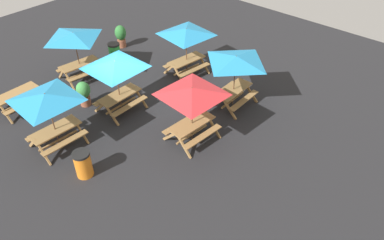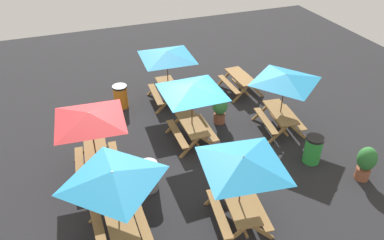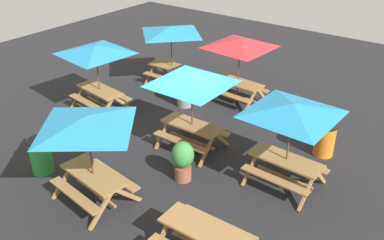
{
  "view_description": "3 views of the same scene",
  "coord_description": "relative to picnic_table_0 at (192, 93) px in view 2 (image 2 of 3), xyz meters",
  "views": [
    {
      "loc": [
        7.77,
        10.38,
        9.3
      ],
      "look_at": [
        -0.24,
        3.33,
        0.9
      ],
      "focal_mm": 35.0,
      "sensor_mm": 36.0,
      "label": 1
    },
    {
      "loc": [
        -9.91,
        3.67,
        8.14
      ],
      "look_at": [
        0.31,
        -0.1,
        0.9
      ],
      "focal_mm": 35.0,
      "sensor_mm": 36.0,
      "label": 2
    },
    {
      "loc": [
        6.69,
        -8.65,
        6.63
      ],
      "look_at": [
        0.31,
        -0.1,
        0.9
      ],
      "focal_mm": 40.0,
      "sensor_mm": 36.0,
      "label": 3
    }
  ],
  "objects": [
    {
      "name": "trash_bin_gray",
      "position": [
        -1.85,
        2.07,
        -1.49
      ],
      "size": [
        0.59,
        0.59,
        0.98
      ],
      "color": "gray",
      "rests_on": "ground"
    },
    {
      "name": "trash_bin_green",
      "position": [
        -2.46,
        -3.35,
        -1.49
      ],
      "size": [
        0.59,
        0.59,
        0.98
      ],
      "color": "green",
      "rests_on": "ground"
    },
    {
      "name": "picnic_table_2",
      "position": [
        -0.55,
        3.42,
        0.0
      ],
      "size": [
        2.82,
        2.82,
        2.34
      ],
      "rotation": [
        0.0,
        0.0,
        -0.07
      ],
      "color": "olive",
      "rests_on": "ground"
    },
    {
      "name": "ground_plane",
      "position": [
        -0.31,
        0.1,
        -1.99
      ],
      "size": [
        26.3,
        26.3,
        0.0
      ],
      "primitive_type": "plane",
      "color": "#232326",
      "rests_on": "ground"
    },
    {
      "name": "potted_plant_0",
      "position": [
        -3.73,
        -4.36,
        -1.32
      ],
      "size": [
        0.59,
        0.59,
        1.19
      ],
      "color": "#935138",
      "rests_on": "ground"
    },
    {
      "name": "trash_bin_orange",
      "position": [
        3.21,
        1.92,
        -1.49
      ],
      "size": [
        0.59,
        0.59,
        0.98
      ],
      "color": "orange",
      "rests_on": "ground"
    },
    {
      "name": "picnic_table_6",
      "position": [
        -3.37,
        3.24,
        0.0
      ],
      "size": [
        2.04,
        2.04,
        2.34
      ],
      "rotation": [
        0.0,
        0.0,
        0.02
      ],
      "color": "olive",
      "rests_on": "ground"
    },
    {
      "name": "picnic_table_4",
      "position": [
        -3.95,
        0.1,
        0.0
      ],
      "size": [
        2.8,
        2.8,
        2.34
      ],
      "rotation": [
        0.0,
        0.0,
        -0.13
      ],
      "color": "olive",
      "rests_on": "ground"
    },
    {
      "name": "picnic_table_1",
      "position": [
        -0.42,
        -3.33,
        0.0
      ],
      "size": [
        2.23,
        2.23,
        2.34
      ],
      "rotation": [
        0.0,
        0.0,
        -0.12
      ],
      "color": "olive",
      "rests_on": "ground"
    },
    {
      "name": "picnic_table_5",
      "position": [
        2.96,
        -0.03,
        0.0
      ],
      "size": [
        2.83,
        2.83,
        2.34
      ],
      "rotation": [
        0.0,
        0.0,
        -0.04
      ],
      "color": "olive",
      "rests_on": "ground"
    },
    {
      "name": "picnic_table_0",
      "position": [
        0.0,
        0.0,
        0.0
      ],
      "size": [
        2.83,
        2.83,
        2.34
      ],
      "rotation": [
        0.0,
        0.0,
        0.01
      ],
      "color": "olive",
      "rests_on": "ground"
    },
    {
      "name": "potted_plant_1",
      "position": [
        0.76,
        -1.41,
        -1.37
      ],
      "size": [
        0.58,
        0.58,
        1.11
      ],
      "color": "#935138",
      "rests_on": "ground"
    },
    {
      "name": "picnic_table_3",
      "position": [
        2.72,
        -3.26,
        -1.43
      ],
      "size": [
        1.83,
        1.57,
        0.81
      ],
      "rotation": [
        0.0,
        0.0,
        0.02
      ],
      "color": "olive",
      "rests_on": "ground"
    }
  ]
}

